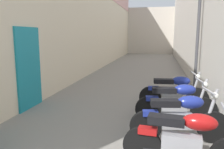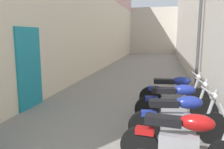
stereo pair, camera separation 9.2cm
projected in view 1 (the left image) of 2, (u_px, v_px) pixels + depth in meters
ground_plane at (136, 78)px, 10.67m from camera, size 41.14×41.14×0.00m
building_right at (192, 21)px, 11.61m from camera, size 0.45×25.14×5.40m
building_far_end at (151, 31)px, 25.28m from camera, size 7.83×2.00×4.90m
motorcycle_third at (186, 139)px, 3.30m from camera, size 1.85×0.58×1.04m
motorcycle_fourth at (180, 117)px, 4.21m from camera, size 1.84×0.58×1.04m
motorcycle_fifth at (177, 101)px, 5.17m from camera, size 1.85×0.58×1.04m
motorcycle_sixth at (174, 91)px, 6.16m from camera, size 1.85×0.58×1.04m
street_lamp at (196, 14)px, 7.40m from camera, size 0.79×0.18×4.54m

